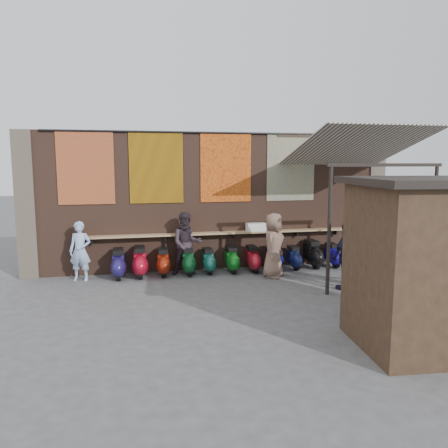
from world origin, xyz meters
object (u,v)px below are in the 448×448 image
scooter_stool_0 (118,264)px  scooter_stool_9 (313,254)px  shelf_box (256,227)px  scooter_stool_1 (140,262)px  scooter_stool_3 (188,261)px  scooter_stool_10 (333,255)px  scooter_stool_8 (294,258)px  diner_left (80,251)px  diner_right (187,244)px  shopper_tan (273,245)px  scooter_stool_2 (163,262)px  scooter_stool_4 (208,261)px  market_stall (437,267)px  shopper_grey (382,255)px  scooter_stool_5 (232,260)px  scooter_stool_7 (274,258)px  scooter_stool_6 (253,259)px  shopper_navy (347,256)px

scooter_stool_0 → scooter_stool_9: size_ratio=0.98×
shelf_box → scooter_stool_1: shelf_box is taller
scooter_stool_3 → scooter_stool_10: scooter_stool_3 is taller
scooter_stool_8 → scooter_stool_9: (0.63, 0.08, 0.07)m
diner_left → diner_right: 2.86m
shopper_tan → scooter_stool_2: bearing=111.7°
scooter_stool_2 → scooter_stool_4: 1.29m
diner_left → scooter_stool_1: bearing=15.7°
shelf_box → scooter_stool_3: size_ratio=0.70×
scooter_stool_8 → market_stall: market_stall is taller
scooter_stool_0 → scooter_stool_3: size_ratio=1.05×
diner_right → shopper_grey: 5.16m
scooter_stool_5 → scooter_stool_7: 1.28m
scooter_stool_3 → scooter_stool_6: (1.88, -0.06, -0.01)m
scooter_stool_1 → scooter_stool_9: size_ratio=1.02×
scooter_stool_4 → scooter_stool_0: bearing=-179.2°
scooter_stool_6 → market_stall: bearing=-74.5°
scooter_stool_6 → scooter_stool_10: bearing=1.4°
scooter_stool_8 → shopper_tan: bearing=-140.2°
scooter_stool_0 → scooter_stool_8: bearing=-0.4°
scooter_stool_9 → scooter_stool_0: bearing=-179.6°
scooter_stool_2 → scooter_stool_6: size_ratio=1.03×
scooter_stool_3 → diner_left: size_ratio=0.50×
shopper_navy → scooter_stool_0: bearing=-45.8°
scooter_stool_4 → market_stall: 6.52m
scooter_stool_3 → scooter_stool_9: scooter_stool_9 is taller
scooter_stool_9 → market_stall: (-0.33, -5.77, 0.98)m
scooter_stool_4 → scooter_stool_10: size_ratio=1.00×
shopper_navy → shelf_box: bearing=-82.2°
scooter_stool_10 → shopper_tan: shopper_tan is taller
diner_right → scooter_stool_4: bearing=4.6°
scooter_stool_0 → scooter_stool_10: 6.34m
scooter_stool_6 → shopper_navy: 2.92m
scooter_stool_5 → diner_right: (-1.29, 0.01, 0.52)m
scooter_stool_1 → scooter_stool_2: scooter_stool_1 is taller
scooter_stool_2 → scooter_stool_9: bearing=0.1°
scooter_stool_2 → diner_left: bearing=-179.1°
scooter_stool_3 → scooter_stool_5: size_ratio=1.03×
scooter_stool_1 → scooter_stool_3: (1.33, -0.01, -0.03)m
scooter_stool_3 → scooter_stool_10: 4.43m
scooter_stool_2 → scooter_stool_6: (2.58, -0.08, -0.01)m
shopper_tan → market_stall: market_stall is taller
scooter_stool_3 → shelf_box: bearing=7.9°
shopper_navy → scooter_stool_10: bearing=-131.8°
scooter_stool_8 → diner_right: bearing=179.3°
scooter_stool_4 → scooter_stool_8: 2.56m
shelf_box → scooter_stool_5: bearing=-159.3°
scooter_stool_0 → scooter_stool_7: 4.45m
scooter_stool_10 → market_stall: 5.92m
scooter_stool_1 → shelf_box: bearing=4.6°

